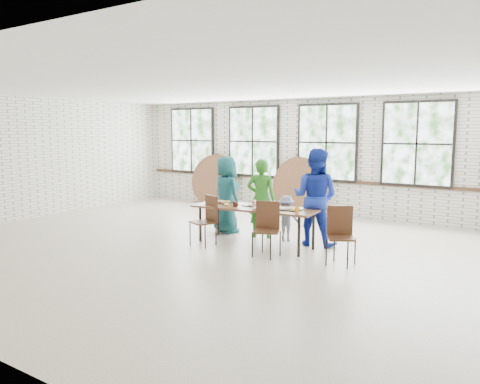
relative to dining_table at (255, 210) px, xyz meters
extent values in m
plane|color=beige|center=(-0.13, -0.71, -0.69)|extent=(12.00, 12.00, 0.00)
plane|color=white|center=(-0.13, -0.71, 2.31)|extent=(12.00, 12.00, 0.00)
plane|color=silver|center=(-0.13, 3.79, 0.81)|extent=(12.00, 0.00, 12.00)
plane|color=silver|center=(-6.13, -0.71, 0.81)|extent=(0.00, 9.00, 9.00)
cube|color=#422819|center=(-0.13, 3.76, 0.21)|extent=(11.80, 0.05, 0.08)
cube|color=black|center=(-4.53, 3.73, 1.19)|extent=(1.62, 0.05, 1.97)
cube|color=white|center=(-4.53, 3.70, 1.19)|extent=(1.50, 0.01, 1.85)
cube|color=black|center=(-2.33, 3.73, 1.19)|extent=(1.62, 0.05, 1.97)
cube|color=white|center=(-2.33, 3.70, 1.19)|extent=(1.50, 0.01, 1.85)
cube|color=black|center=(-0.13, 3.73, 1.19)|extent=(1.62, 0.05, 1.97)
cube|color=white|center=(-0.13, 3.70, 1.19)|extent=(1.50, 0.01, 1.85)
cube|color=black|center=(2.07, 3.73, 1.19)|extent=(1.62, 0.05, 1.97)
cube|color=white|center=(2.07, 3.70, 1.19)|extent=(1.50, 0.01, 1.85)
cube|color=brown|center=(0.00, 0.00, 0.03)|extent=(2.46, 0.99, 0.04)
cylinder|color=black|center=(-1.08, -0.30, -0.34)|extent=(0.05, 0.05, 0.70)
cylinder|color=black|center=(-1.08, 0.30, -0.34)|extent=(0.05, 0.05, 0.70)
cylinder|color=black|center=(1.08, -0.30, -0.34)|extent=(0.05, 0.05, 0.70)
cylinder|color=black|center=(1.08, 0.30, -0.34)|extent=(0.05, 0.05, 0.70)
cube|color=#482918|center=(-0.80, -0.57, -0.24)|extent=(0.54, 0.53, 0.03)
cube|color=#482918|center=(-0.73, -0.39, 0.01)|extent=(0.40, 0.19, 0.50)
cylinder|color=black|center=(-0.98, -0.74, -0.47)|extent=(0.02, 0.02, 0.44)
cylinder|color=black|center=(-0.98, -0.40, -0.47)|extent=(0.02, 0.02, 0.44)
cylinder|color=black|center=(-0.62, -0.74, -0.47)|extent=(0.02, 0.02, 0.44)
cylinder|color=black|center=(-0.62, -0.40, -0.47)|extent=(0.02, 0.02, 0.44)
cube|color=#482918|center=(0.60, -0.59, -0.24)|extent=(0.54, 0.53, 0.03)
cube|color=#482918|center=(0.53, -0.42, 0.01)|extent=(0.40, 0.20, 0.50)
cylinder|color=black|center=(0.42, -0.76, -0.47)|extent=(0.02, 0.02, 0.44)
cylinder|color=black|center=(0.42, -0.42, -0.47)|extent=(0.02, 0.02, 0.44)
cylinder|color=black|center=(0.78, -0.76, -0.47)|extent=(0.02, 0.02, 0.44)
cylinder|color=black|center=(0.78, -0.42, -0.47)|extent=(0.02, 0.02, 0.44)
cube|color=#482918|center=(1.87, -0.37, -0.24)|extent=(0.56, 0.56, 0.03)
cube|color=#482918|center=(1.78, -0.21, 0.01)|extent=(0.38, 0.23, 0.50)
cylinder|color=black|center=(1.69, -0.54, -0.47)|extent=(0.02, 0.02, 0.44)
cylinder|color=black|center=(1.69, -0.20, -0.47)|extent=(0.02, 0.02, 0.44)
cylinder|color=black|center=(2.05, -0.54, -0.47)|extent=(0.02, 0.02, 0.44)
cylinder|color=black|center=(2.05, -0.20, -0.47)|extent=(0.02, 0.02, 0.44)
imported|color=navy|center=(-1.11, 0.65, 0.13)|extent=(0.94, 0.80, 1.64)
imported|color=#276E1D|center=(-0.24, 0.65, 0.12)|extent=(0.69, 0.59, 1.61)
imported|color=#151843|center=(0.34, 0.65, -0.24)|extent=(0.67, 0.52, 0.91)
imported|color=#172EA4|center=(0.95, 0.65, 0.23)|extent=(0.93, 0.74, 1.85)
cube|color=black|center=(-0.84, 0.07, 0.06)|extent=(0.44, 0.33, 0.02)
cube|color=black|center=(-0.05, 0.12, 0.06)|extent=(0.44, 0.33, 0.02)
cube|color=black|center=(0.70, 0.07, 0.06)|extent=(0.44, 0.33, 0.02)
cylinder|color=black|center=(-0.31, -0.19, 0.10)|extent=(0.09, 0.09, 0.09)
cube|color=red|center=(0.10, -0.17, 0.11)|extent=(0.06, 0.06, 0.11)
cylinder|color=blue|center=(0.23, -0.11, 0.10)|extent=(0.07, 0.07, 0.10)
cylinder|color=orange|center=(0.97, -0.18, 0.11)|extent=(0.07, 0.07, 0.11)
cylinder|color=white|center=(0.43, -0.24, 0.10)|extent=(0.17, 0.17, 0.10)
ellipsoid|color=white|center=(-0.52, -0.19, 0.08)|extent=(0.11, 0.11, 0.05)
ellipsoid|color=white|center=(0.17, -0.26, 0.08)|extent=(0.11, 0.11, 0.05)
ellipsoid|color=white|center=(0.62, -0.05, 0.08)|extent=(0.11, 0.11, 0.05)
cylinder|color=brown|center=(-3.52, 3.56, 0.05)|extent=(1.50, 0.26, 1.49)
cylinder|color=brown|center=(-3.56, 3.46, 0.05)|extent=(1.50, 0.35, 1.48)
cylinder|color=brown|center=(-0.83, 3.56, 0.05)|extent=(1.50, 0.20, 1.50)
cylinder|color=brown|center=(-0.78, 3.46, 0.05)|extent=(1.50, 0.36, 1.48)
camera|label=1|loc=(4.56, -7.47, 1.49)|focal=35.00mm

